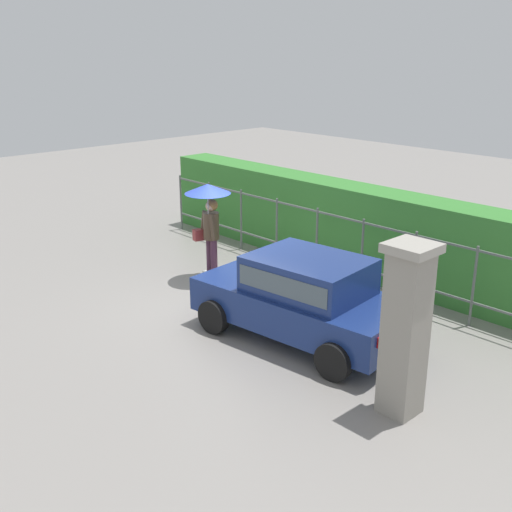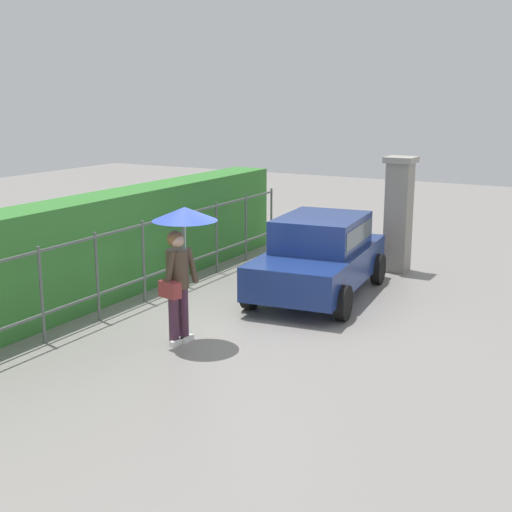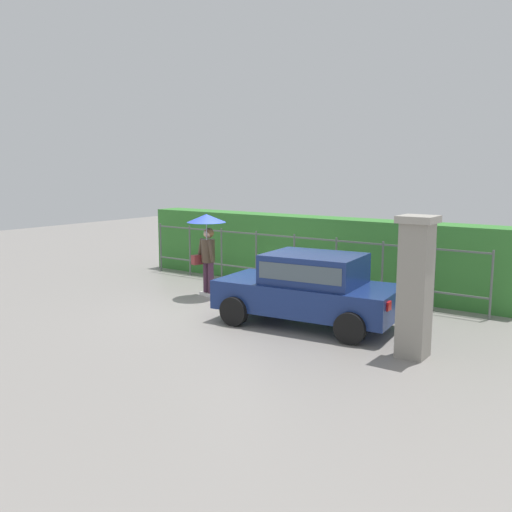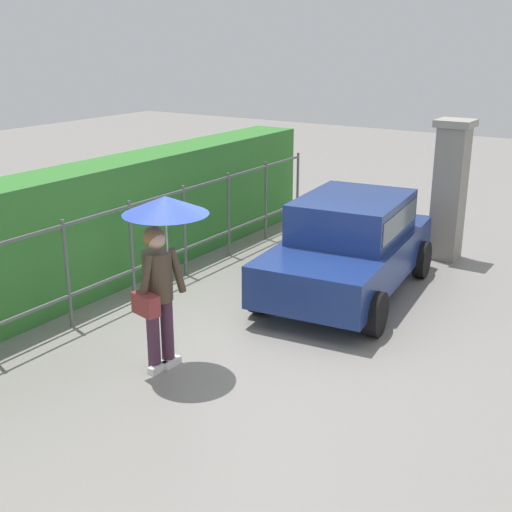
{
  "view_description": "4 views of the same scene",
  "coord_description": "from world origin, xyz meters",
  "views": [
    {
      "loc": [
        8.53,
        -7.34,
        4.75
      ],
      "look_at": [
        0.57,
        0.14,
        1.08
      ],
      "focal_mm": 43.66,
      "sensor_mm": 36.0,
      "label": 1
    },
    {
      "loc": [
        -9.67,
        -5.24,
        3.7
      ],
      "look_at": [
        0.57,
        0.45,
        0.97
      ],
      "focal_mm": 49.28,
      "sensor_mm": 36.0,
      "label": 2
    },
    {
      "loc": [
        7.66,
        -9.84,
        3.18
      ],
      "look_at": [
        0.27,
        0.41,
        1.21
      ],
      "focal_mm": 39.2,
      "sensor_mm": 36.0,
      "label": 3
    },
    {
      "loc": [
        -6.77,
        -4.13,
        3.74
      ],
      "look_at": [
        0.04,
        0.29,
        1.06
      ],
      "focal_mm": 46.8,
      "sensor_mm": 36.0,
      "label": 4
    }
  ],
  "objects": [
    {
      "name": "hedge_row",
      "position": [
        0.03,
        3.3,
        0.95
      ],
      "size": [
        10.82,
        0.9,
        1.9
      ],
      "primitive_type": "cube",
      "color": "#387F33",
      "rests_on": "ground"
    },
    {
      "name": "pedestrian",
      "position": [
        -1.39,
        0.62,
        1.53
      ],
      "size": [
        0.96,
        0.96,
        2.08
      ],
      "rotation": [
        0.0,
        0.0,
        -1.8
      ],
      "color": "#47283D",
      "rests_on": "ground"
    },
    {
      "name": "ground_plane",
      "position": [
        0.0,
        0.0,
        0.0
      ],
      "size": [
        40.0,
        40.0,
        0.0
      ],
      "primitive_type": "plane",
      "color": "gray"
    },
    {
      "name": "fence_section",
      "position": [
        0.03,
        2.45,
        0.83
      ],
      "size": [
        9.87,
        0.05,
        1.5
      ],
      "color": "#59605B",
      "rests_on": "ground"
    },
    {
      "name": "gate_pillar",
      "position": [
        4.46,
        -0.81,
        1.24
      ],
      "size": [
        0.6,
        0.6,
        2.42
      ],
      "color": "gray",
      "rests_on": "ground"
    },
    {
      "name": "car",
      "position": [
        2.01,
        -0.11,
        0.8
      ],
      "size": [
        3.88,
        2.18,
        1.48
      ],
      "rotation": [
        0.0,
        0.0,
        3.25
      ],
      "color": "navy",
      "rests_on": "ground"
    }
  ]
}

